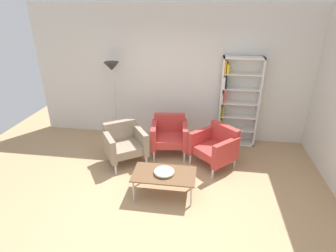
# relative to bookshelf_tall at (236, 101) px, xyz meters

# --- Properties ---
(ground_plane) EXTENTS (8.32, 8.32, 0.00)m
(ground_plane) POSITION_rel_bookshelf_tall_xyz_m (-1.28, -2.26, -0.96)
(ground_plane) COLOR tan
(plaster_back_panel) EXTENTS (6.40, 0.12, 2.90)m
(plaster_back_panel) POSITION_rel_bookshelf_tall_xyz_m (-1.28, 0.20, 0.49)
(plaster_back_panel) COLOR silver
(plaster_back_panel) RESTS_ON ground_plane
(bookshelf_tall) EXTENTS (0.80, 0.30, 1.90)m
(bookshelf_tall) POSITION_rel_bookshelf_tall_xyz_m (0.00, 0.00, 0.00)
(bookshelf_tall) COLOR silver
(bookshelf_tall) RESTS_ON ground_plane
(coffee_table_low) EXTENTS (1.00, 0.56, 0.40)m
(coffee_table_low) POSITION_rel_bookshelf_tall_xyz_m (-1.23, -2.03, -0.60)
(coffee_table_low) COLOR brown
(coffee_table_low) RESTS_ON ground_plane
(decorative_bowl) EXTENTS (0.32, 0.32, 0.05)m
(decorative_bowl) POSITION_rel_bookshelf_tall_xyz_m (-1.23, -2.03, -0.53)
(decorative_bowl) COLOR beige
(decorative_bowl) RESTS_ON coffee_table_low
(armchair_near_window) EXTENTS (0.95, 0.95, 0.78)m
(armchair_near_window) POSITION_rel_bookshelf_tall_xyz_m (-0.41, -1.02, -0.55)
(armchair_near_window) COLOR #B73833
(armchair_near_window) RESTS_ON ground_plane
(armchair_by_bookshelf) EXTENTS (0.94, 0.93, 0.78)m
(armchair_by_bookshelf) POSITION_rel_bookshelf_tall_xyz_m (-2.14, -1.15, -0.55)
(armchair_by_bookshelf) COLOR gray
(armchair_by_bookshelf) RESTS_ON ground_plane
(armchair_spare_guest) EXTENTS (0.79, 0.74, 0.78)m
(armchair_spare_guest) POSITION_rel_bookshelf_tall_xyz_m (-1.34, -0.67, -0.55)
(armchair_spare_guest) COLOR #B73833
(armchair_spare_guest) RESTS_ON ground_plane
(floor_lamp_torchiere) EXTENTS (0.32, 0.32, 1.74)m
(floor_lamp_torchiere) POSITION_rel_bookshelf_tall_xyz_m (-2.64, -0.12, 0.48)
(floor_lamp_torchiere) COLOR silver
(floor_lamp_torchiere) RESTS_ON ground_plane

